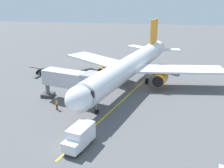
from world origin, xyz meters
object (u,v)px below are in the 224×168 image
object	(u,v)px
airplane	(130,66)
belt_loader_near_nose	(42,71)
ground_crew_marshaller	(57,104)
box_truck_portside	(79,137)
jet_bridge	(74,81)

from	to	relation	value
airplane	belt_loader_near_nose	world-z (taller)	airplane
ground_crew_marshaller	belt_loader_near_nose	bearing A→B (deg)	-59.54
ground_crew_marshaller	belt_loader_near_nose	world-z (taller)	belt_loader_near_nose
ground_crew_marshaller	box_truck_portside	size ratio (longest dim) A/B	0.35
ground_crew_marshaller	belt_loader_near_nose	distance (m)	20.65
jet_bridge	belt_loader_near_nose	size ratio (longest dim) A/B	2.43
ground_crew_marshaller	jet_bridge	bearing A→B (deg)	-118.60
airplane	box_truck_portside	size ratio (longest dim) A/B	8.03
jet_bridge	ground_crew_marshaller	size ratio (longest dim) A/B	6.70
belt_loader_near_nose	box_truck_portside	xyz separation A→B (m)	(-16.95, 27.36, 0.67)
airplane	belt_loader_near_nose	size ratio (longest dim) A/B	8.41
airplane	jet_bridge	xyz separation A→B (m)	(8.14, 9.48, -0.24)
jet_bridge	box_truck_portside	world-z (taller)	jet_bridge
ground_crew_marshaller	box_truck_portside	distance (m)	11.56
airplane	jet_bridge	bearing A→B (deg)	49.37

